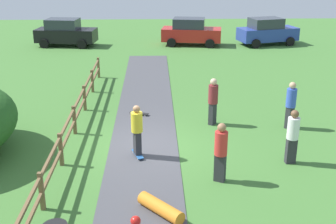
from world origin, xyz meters
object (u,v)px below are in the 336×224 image
object	(u,v)px
parked_car_black	(65,32)
parked_car_blue	(267,31)
bystander_blue	(291,103)
bystander_maroon	(213,99)
parked_car_red	(191,32)
skateboard_loose	(139,113)
bystander_white	(293,134)
skater_riding	(137,128)
skater_fallen	(159,209)
bystander_red	(221,149)

from	to	relation	value
parked_car_black	parked_car_blue	bearing A→B (deg)	-0.08
bystander_blue	parked_car_black	xyz separation A→B (m)	(-11.50, 15.80, -0.07)
bystander_maroon	parked_car_red	xyz separation A→B (m)	(0.37, 15.33, -0.09)
skateboard_loose	bystander_maroon	size ratio (longest dim) A/B	0.43
bystander_white	skateboard_loose	bearing A→B (deg)	138.13
skater_riding	bystander_blue	xyz separation A→B (m)	(5.78, 2.34, 0.01)
skateboard_loose	bystander_blue	size ratio (longest dim) A/B	0.44
bystander_blue	bystander_maroon	bearing A→B (deg)	170.90
skater_fallen	bystander_white	size ratio (longest dim) A/B	0.76
skater_fallen	parked_car_blue	xyz separation A→B (m)	(8.08, 21.63, 0.76)
skateboard_loose	parked_car_black	size ratio (longest dim) A/B	0.19
bystander_maroon	parked_car_black	xyz separation A→B (m)	(-8.57, 15.33, -0.09)
bystander_blue	parked_car_red	world-z (taller)	parked_car_red
skater_fallen	bystander_red	bearing A→B (deg)	43.96
bystander_blue	bystander_maroon	size ratio (longest dim) A/B	0.98
skateboard_loose	bystander_maroon	distance (m)	3.27
skater_riding	skater_fallen	distance (m)	3.67
bystander_blue	parked_car_black	distance (m)	19.54
parked_car_black	bystander_maroon	bearing A→B (deg)	-60.78
skater_riding	parked_car_red	distance (m)	18.42
skater_riding	skater_fallen	size ratio (longest dim) A/B	1.30
skater_fallen	bystander_white	xyz separation A→B (m)	(4.31, 2.90, 0.81)
skater_riding	parked_car_black	world-z (taller)	parked_car_black
parked_car_red	parked_car_blue	xyz separation A→B (m)	(5.51, -0.02, 0.00)
skater_fallen	bystander_white	bearing A→B (deg)	33.93
skater_riding	skateboard_loose	size ratio (longest dim) A/B	2.19
parked_car_red	parked_car_blue	distance (m)	5.51
bystander_white	skater_fallen	bearing A→B (deg)	-146.07
skateboard_loose	bystander_red	bearing A→B (deg)	-65.42
parked_car_red	parked_car_blue	world-z (taller)	same
skater_fallen	skateboard_loose	world-z (taller)	skater_fallen
skater_riding	bystander_maroon	bearing A→B (deg)	44.43
bystander_blue	parked_car_black	bearing A→B (deg)	126.05
bystander_maroon	parked_car_black	size ratio (longest dim) A/B	0.43
skater_riding	bystander_white	size ratio (longest dim) A/B	0.98
bystander_maroon	bystander_blue	bearing A→B (deg)	-9.10
skater_fallen	bystander_red	xyz separation A→B (m)	(1.85, 1.78, 0.83)
bystander_red	parked_car_black	world-z (taller)	parked_car_black
bystander_red	parked_car_red	distance (m)	19.88
bystander_red	parked_car_blue	world-z (taller)	parked_car_blue
bystander_red	parked_car_red	bearing A→B (deg)	87.91
bystander_white	bystander_blue	bearing A→B (deg)	74.56
skater_fallen	bystander_maroon	xyz separation A→B (m)	(2.20, 6.32, 0.85)
bystander_blue	parked_car_blue	xyz separation A→B (m)	(2.96, 15.78, -0.07)
skateboard_loose	parked_car_red	size ratio (longest dim) A/B	0.19
skater_riding	bystander_red	xyz separation A→B (m)	(2.51, -1.74, 0.02)
bystander_maroon	bystander_red	distance (m)	4.56
bystander_white	parked_car_red	distance (m)	18.83
bystander_white	parked_car_red	size ratio (longest dim) A/B	0.41
bystander_maroon	skater_fallen	bearing A→B (deg)	-109.18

